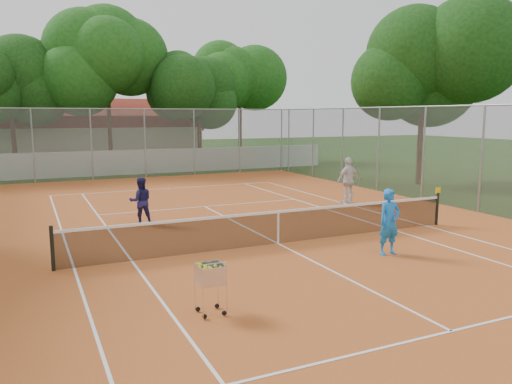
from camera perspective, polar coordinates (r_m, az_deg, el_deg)
name	(u,v)px	position (r m, az deg, el deg)	size (l,w,h in m)	color
ground	(278,244)	(14.27, 2.54, -6.01)	(120.00, 120.00, 0.00)	#16350E
court_pad	(278,244)	(14.26, 2.54, -5.97)	(18.00, 34.00, 0.02)	#B75923
court_lines	(278,244)	(14.26, 2.54, -5.92)	(10.98, 23.78, 0.01)	white
tennis_net	(278,227)	(14.15, 2.55, -4.01)	(11.88, 0.10, 0.98)	black
perimeter_fence	(279,175)	(13.89, 2.59, 2.00)	(18.00, 34.00, 4.00)	slate
boundary_wall	(139,162)	(32.02, -13.26, 3.37)	(26.00, 0.30, 1.50)	white
clubhouse	(86,134)	(41.50, -18.86, 6.32)	(16.40, 9.00, 4.40)	beige
tropical_trees	(127,94)	(34.86, -14.52, 10.74)	(29.00, 19.00, 10.00)	black
player_near	(389,222)	(13.46, 14.99, -3.32)	(0.63, 0.42, 1.73)	blue
player_far_left	(141,201)	(17.04, -13.03, -1.01)	(0.77, 0.60, 1.58)	#1C1A50
player_far_right	(349,180)	(20.93, 10.53, 1.32)	(1.12, 0.47, 1.91)	silver
ball_hopper	(211,287)	(9.29, -5.22, -10.76)	(0.50, 0.50, 1.03)	silver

